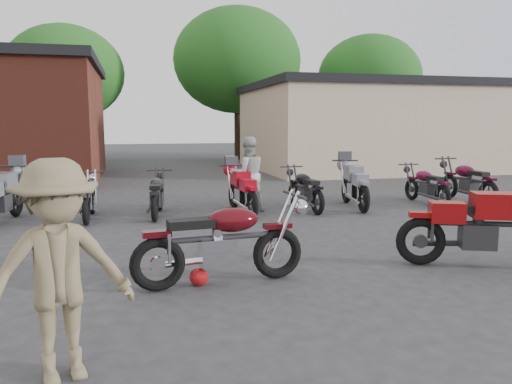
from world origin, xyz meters
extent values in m
plane|color=#2F2F31|center=(0.00, 0.00, 0.00)|extent=(90.00, 90.00, 0.00)
cube|color=tan|center=(8.50, 15.00, 1.75)|extent=(10.00, 8.00, 3.50)
ellipsoid|color=#A31113|center=(-1.03, 0.40, 0.11)|extent=(0.27, 0.27, 0.22)
imported|color=#B5B6B1|center=(0.78, 5.50, 0.87)|extent=(0.89, 0.72, 1.73)
imported|color=#7E6E4E|center=(-2.38, -1.66, 0.89)|extent=(1.30, 0.98, 1.78)
camera|label=1|loc=(-1.79, -5.69, 2.04)|focal=35.00mm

